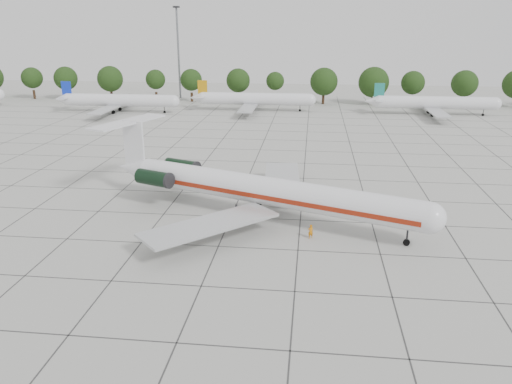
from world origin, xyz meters
TOP-DOWN VIEW (x-y plane):
  - ground at (0.00, 0.00)m, footprint 260.00×260.00m
  - apron_joints at (0.00, 15.00)m, footprint 170.00×170.00m
  - main_airliner at (2.32, 0.73)m, footprint 39.79×30.13m
  - ground_crew at (9.19, -4.93)m, footprint 0.66×0.55m
  - bg_airliner_b at (-38.63, 65.95)m, footprint 28.24×27.20m
  - bg_airliner_c at (-5.62, 72.04)m, footprint 28.24×27.20m
  - bg_airliner_d at (37.98, 70.89)m, footprint 28.24×27.20m
  - tree_line at (-11.68, 85.00)m, footprint 249.86×8.44m
  - floodlight_mast at (-30.00, 92.00)m, footprint 1.60×1.60m

SIDE VIEW (x-z plane):
  - ground at x=0.00m, z-range 0.00..0.00m
  - apron_joints at x=0.00m, z-range 0.00..0.02m
  - ground_crew at x=9.19m, z-range 0.00..1.53m
  - bg_airliner_b at x=-38.63m, z-range -0.79..6.61m
  - bg_airliner_c at x=-5.62m, z-range -0.79..6.61m
  - bg_airliner_d at x=37.98m, z-range -0.79..6.61m
  - main_airliner at x=2.32m, z-range -1.41..8.22m
  - tree_line at x=-11.68m, z-range 0.87..11.09m
  - floodlight_mast at x=-30.00m, z-range 1.56..27.01m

